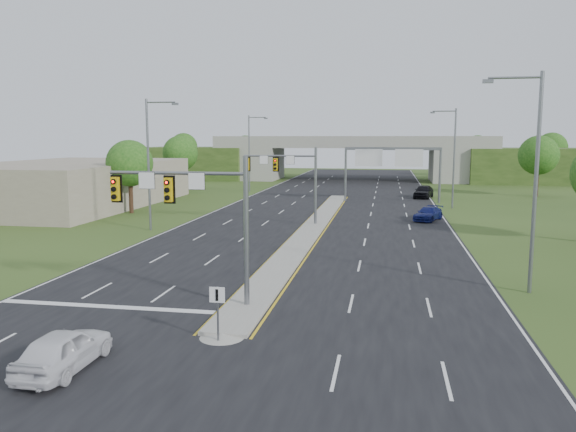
{
  "coord_description": "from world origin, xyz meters",
  "views": [
    {
      "loc": [
        6.23,
        -24.39,
        7.8
      ],
      "look_at": [
        0.26,
        9.46,
        3.0
      ],
      "focal_mm": 35.0,
      "sensor_mm": 36.0,
      "label": 1
    }
  ],
  "objects_px": {
    "keep_right_sign": "(217,304)",
    "car_white": "(64,349)",
    "signal_mast_far": "(290,173)",
    "car_far_c": "(424,191)",
    "car_far_b": "(428,214)",
    "sign_gantry": "(391,159)",
    "signal_mast_near": "(197,206)",
    "overpass": "(353,161)"
  },
  "relations": [
    {
      "from": "signal_mast_near",
      "to": "signal_mast_far",
      "type": "xyz_separation_m",
      "value": [
        0.0,
        25.0,
        0.0
      ]
    },
    {
      "from": "keep_right_sign",
      "to": "car_white",
      "type": "xyz_separation_m",
      "value": [
        -4.35,
        -3.38,
        -0.78
      ]
    },
    {
      "from": "keep_right_sign",
      "to": "car_far_c",
      "type": "distance_m",
      "value": 56.07
    },
    {
      "from": "overpass",
      "to": "car_far_c",
      "type": "relative_size",
      "value": 15.93
    },
    {
      "from": "signal_mast_far",
      "to": "overpass",
      "type": "bearing_deg",
      "value": 87.65
    },
    {
      "from": "sign_gantry",
      "to": "overpass",
      "type": "relative_size",
      "value": 0.14
    },
    {
      "from": "keep_right_sign",
      "to": "car_far_b",
      "type": "height_order",
      "value": "keep_right_sign"
    },
    {
      "from": "car_white",
      "to": "car_far_b",
      "type": "distance_m",
      "value": 40.46
    },
    {
      "from": "signal_mast_far",
      "to": "car_far_b",
      "type": "distance_m",
      "value": 13.99
    },
    {
      "from": "keep_right_sign",
      "to": "signal_mast_far",
      "type": "bearing_deg",
      "value": 94.39
    },
    {
      "from": "signal_mast_far",
      "to": "keep_right_sign",
      "type": "height_order",
      "value": "signal_mast_far"
    },
    {
      "from": "signal_mast_far",
      "to": "car_far_b",
      "type": "relative_size",
      "value": 1.6
    },
    {
      "from": "sign_gantry",
      "to": "car_white",
      "type": "distance_m",
      "value": 54.16
    },
    {
      "from": "sign_gantry",
      "to": "car_far_c",
      "type": "distance_m",
      "value": 8.26
    },
    {
      "from": "signal_mast_near",
      "to": "car_far_c",
      "type": "distance_m",
      "value": 52.38
    },
    {
      "from": "signal_mast_near",
      "to": "car_white",
      "type": "relative_size",
      "value": 1.66
    },
    {
      "from": "signal_mast_near",
      "to": "keep_right_sign",
      "type": "distance_m",
      "value": 5.94
    },
    {
      "from": "signal_mast_near",
      "to": "sign_gantry",
      "type": "xyz_separation_m",
      "value": [
        8.95,
        44.99,
        0.51
      ]
    },
    {
      "from": "overpass",
      "to": "car_white",
      "type": "distance_m",
      "value": 88.06
    },
    {
      "from": "signal_mast_near",
      "to": "overpass",
      "type": "height_order",
      "value": "overpass"
    },
    {
      "from": "signal_mast_far",
      "to": "keep_right_sign",
      "type": "bearing_deg",
      "value": -85.61
    },
    {
      "from": "sign_gantry",
      "to": "overpass",
      "type": "height_order",
      "value": "overpass"
    },
    {
      "from": "keep_right_sign",
      "to": "sign_gantry",
      "type": "relative_size",
      "value": 0.19
    },
    {
      "from": "signal_mast_far",
      "to": "car_white",
      "type": "distance_m",
      "value": 33.14
    },
    {
      "from": "car_white",
      "to": "car_far_b",
      "type": "bearing_deg",
      "value": -110.64
    },
    {
      "from": "car_far_b",
      "to": "car_far_c",
      "type": "distance_m",
      "value": 20.62
    },
    {
      "from": "car_white",
      "to": "car_far_b",
      "type": "height_order",
      "value": "car_white"
    },
    {
      "from": "keep_right_sign",
      "to": "car_white",
      "type": "bearing_deg",
      "value": -142.15
    },
    {
      "from": "car_white",
      "to": "signal_mast_near",
      "type": "bearing_deg",
      "value": -104.52
    },
    {
      "from": "car_white",
      "to": "car_far_b",
      "type": "xyz_separation_m",
      "value": [
        14.53,
        37.76,
        -0.08
      ]
    },
    {
      "from": "car_white",
      "to": "overpass",
      "type": "bearing_deg",
      "value": -92.42
    },
    {
      "from": "signal_mast_near",
      "to": "sign_gantry",
      "type": "distance_m",
      "value": 45.88
    },
    {
      "from": "sign_gantry",
      "to": "car_far_c",
      "type": "height_order",
      "value": "sign_gantry"
    },
    {
      "from": "signal_mast_near",
      "to": "car_far_b",
      "type": "bearing_deg",
      "value": 67.42
    },
    {
      "from": "signal_mast_near",
      "to": "signal_mast_far",
      "type": "distance_m",
      "value": 25.0
    },
    {
      "from": "overpass",
      "to": "car_far_b",
      "type": "height_order",
      "value": "overpass"
    },
    {
      "from": "signal_mast_far",
      "to": "car_far_c",
      "type": "relative_size",
      "value": 1.39
    },
    {
      "from": "car_far_b",
      "to": "signal_mast_far",
      "type": "bearing_deg",
      "value": -135.63
    },
    {
      "from": "signal_mast_far",
      "to": "car_white",
      "type": "height_order",
      "value": "signal_mast_far"
    },
    {
      "from": "overpass",
      "to": "car_white",
      "type": "bearing_deg",
      "value": -92.83
    },
    {
      "from": "signal_mast_far",
      "to": "sign_gantry",
      "type": "distance_m",
      "value": 21.91
    },
    {
      "from": "sign_gantry",
      "to": "car_far_c",
      "type": "relative_size",
      "value": 2.31
    }
  ]
}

